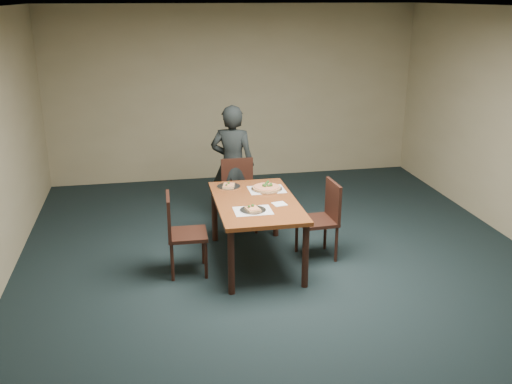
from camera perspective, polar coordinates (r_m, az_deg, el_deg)
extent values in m
plane|color=black|center=(6.09, 3.94, -9.60)|extent=(8.00, 8.00, 0.00)
plane|color=tan|center=(9.38, -2.16, 9.78)|extent=(6.00, 0.00, 6.00)
plane|color=white|center=(5.34, 4.65, 17.77)|extent=(8.00, 8.00, 0.00)
cube|color=#632D13|center=(6.36, 0.00, -1.04)|extent=(0.90, 1.50, 0.04)
cylinder|color=black|center=(5.82, -2.50, -7.07)|extent=(0.07, 0.07, 0.70)
cylinder|color=black|center=(7.08, -4.17, -2.21)|extent=(0.07, 0.07, 0.70)
cylinder|color=black|center=(5.97, 4.97, -6.42)|extent=(0.07, 0.07, 0.70)
cylinder|color=black|center=(7.20, 2.00, -1.78)|extent=(0.07, 0.07, 0.70)
cube|color=black|center=(7.37, -1.63, -0.46)|extent=(0.43, 0.43, 0.04)
cylinder|color=black|center=(7.26, -2.76, -2.77)|extent=(0.04, 0.04, 0.43)
cylinder|color=black|center=(7.59, -3.19, -1.78)|extent=(0.04, 0.04, 0.43)
cylinder|color=black|center=(7.32, 0.03, -2.56)|extent=(0.04, 0.04, 0.43)
cylinder|color=black|center=(7.65, -0.52, -1.59)|extent=(0.04, 0.04, 0.43)
cube|color=black|center=(7.47, -1.90, 1.75)|extent=(0.42, 0.04, 0.44)
cube|color=black|center=(6.27, -6.87, -4.25)|extent=(0.43, 0.43, 0.04)
cylinder|color=black|center=(6.21, -5.03, -6.80)|extent=(0.04, 0.04, 0.43)
cylinder|color=black|center=(6.20, -8.37, -6.99)|extent=(0.04, 0.04, 0.43)
cylinder|color=black|center=(6.53, -5.29, -5.43)|extent=(0.04, 0.04, 0.43)
cylinder|color=black|center=(6.52, -8.46, -5.61)|extent=(0.04, 0.04, 0.43)
cube|color=black|center=(6.17, -8.72, -2.30)|extent=(0.05, 0.42, 0.44)
cube|color=black|center=(6.62, 6.10, -2.91)|extent=(0.44, 0.44, 0.04)
cylinder|color=black|center=(6.81, 4.09, -4.34)|extent=(0.04, 0.04, 0.43)
cylinder|color=black|center=(6.92, 6.93, -4.03)|extent=(0.04, 0.04, 0.43)
cylinder|color=black|center=(6.50, 5.07, -5.56)|extent=(0.04, 0.04, 0.43)
cylinder|color=black|center=(6.62, 8.03, -5.21)|extent=(0.04, 0.04, 0.43)
cube|color=black|center=(6.60, 7.72, -0.81)|extent=(0.06, 0.42, 0.44)
imported|color=black|center=(7.53, -2.35, 2.74)|extent=(0.68, 0.56, 1.60)
cube|color=white|center=(6.71, 1.07, 0.24)|extent=(0.42, 0.32, 0.00)
cube|color=white|center=(6.05, -0.31, -1.88)|extent=(0.40, 0.30, 0.00)
cylinder|color=silver|center=(6.70, 1.07, 0.30)|extent=(0.37, 0.37, 0.01)
cylinder|color=#B37744|center=(6.70, 1.07, 0.43)|extent=(0.33, 0.33, 0.02)
cylinder|color=#FFCF85|center=(6.69, 1.07, 0.54)|extent=(0.29, 0.29, 0.01)
sphere|color=#1D3F13|center=(6.74, 1.02, 0.78)|extent=(0.03, 0.03, 0.03)
sphere|color=#1D3F13|center=(6.67, 0.91, 0.62)|extent=(0.04, 0.04, 0.04)
sphere|color=#1D3F13|center=(6.68, 1.26, 0.64)|extent=(0.03, 0.03, 0.03)
sphere|color=#1D3F13|center=(6.76, 1.05, 0.87)|extent=(0.03, 0.03, 0.03)
sphere|color=#1D3F13|center=(6.76, 1.07, 0.84)|extent=(0.03, 0.03, 0.03)
sphere|color=#1D3F13|center=(6.74, 1.50, 0.80)|extent=(0.03, 0.03, 0.03)
sphere|color=#1D3F13|center=(6.68, 0.81, 0.67)|extent=(0.04, 0.04, 0.04)
sphere|color=#1D3F13|center=(6.81, 1.18, 1.00)|extent=(0.04, 0.04, 0.04)
sphere|color=#1D3F13|center=(6.70, 1.51, 0.70)|extent=(0.04, 0.04, 0.04)
cylinder|color=silver|center=(6.05, -0.31, -1.83)|extent=(0.28, 0.28, 0.01)
cube|color=#B37744|center=(6.05, -0.31, -1.71)|extent=(0.16, 0.19, 0.02)
cube|color=#FFCF85|center=(6.04, -0.31, -1.61)|extent=(0.13, 0.16, 0.01)
sphere|color=#1D3F13|center=(6.08, -0.33, -1.36)|extent=(0.03, 0.03, 0.03)
sphere|color=#1D3F13|center=(6.05, -0.70, -1.47)|extent=(0.03, 0.03, 0.03)
cylinder|color=silver|center=(6.81, -2.75, 0.56)|extent=(0.28, 0.28, 0.01)
cube|color=#B37744|center=(6.81, -2.75, 0.66)|extent=(0.17, 0.20, 0.02)
cube|color=#FFCF85|center=(6.80, -2.75, 0.75)|extent=(0.13, 0.16, 0.01)
sphere|color=#1D3F13|center=(6.82, -2.75, 0.91)|extent=(0.03, 0.03, 0.03)
sphere|color=#1D3F13|center=(6.76, -2.97, 0.72)|extent=(0.03, 0.03, 0.03)
cube|color=white|center=(6.24, 2.37, -1.21)|extent=(0.16, 0.16, 0.01)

